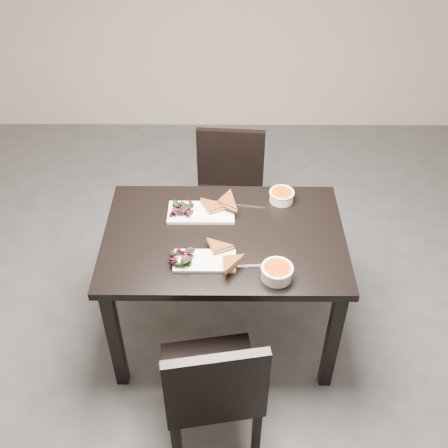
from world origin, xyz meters
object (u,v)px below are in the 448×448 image
chair_near (213,387)px  soup_bowl_far (282,195)px  chair_far (229,190)px  soup_bowl_near (277,271)px  table (224,249)px  plate_near (205,261)px  plate_far (201,213)px

chair_near → soup_bowl_far: chair_near is taller
chair_far → soup_bowl_near: (0.21, -1.00, 0.30)m
table → soup_bowl_near: (0.24, -0.29, 0.14)m
chair_far → soup_bowl_far: size_ratio=6.37×
chair_near → chair_far: bearing=77.8°
plate_near → soup_bowl_far: (0.39, 0.47, 0.03)m
chair_near → soup_bowl_near: (0.28, 0.40, 0.30)m
soup_bowl_far → chair_far: bearing=122.3°
chair_far → plate_far: size_ratio=2.48×
chair_near → plate_far: bearing=85.8°
table → chair_far: 0.73m
plate_near → soup_bowl_far: bearing=50.0°
chair_far → soup_bowl_near: size_ratio=5.75×
chair_far → plate_far: 0.63m
table → plate_near: bearing=-114.9°
plate_far → soup_bowl_far: bearing=15.3°
soup_bowl_near → plate_near: bearing=163.8°
soup_bowl_near → plate_far: (-0.36, 0.45, -0.03)m
plate_near → soup_bowl_far: size_ratio=2.18×
plate_near → plate_far: 0.35m
chair_near → plate_near: chair_near is taller
chair_near → plate_near: (-0.05, 0.50, 0.27)m
table → plate_far: plate_far is taller
table → plate_far: 0.23m
chair_far → chair_near: bearing=-88.5°
plate_near → plate_far: (-0.03, 0.35, 0.00)m
soup_bowl_near → soup_bowl_far: 0.57m
chair_near → chair_far: size_ratio=1.00×
chair_near → soup_bowl_near: bearing=45.2°
soup_bowl_far → chair_near: bearing=-109.8°
table → soup_bowl_near: size_ratio=8.11×
chair_far → soup_bowl_far: (0.28, -0.44, 0.30)m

